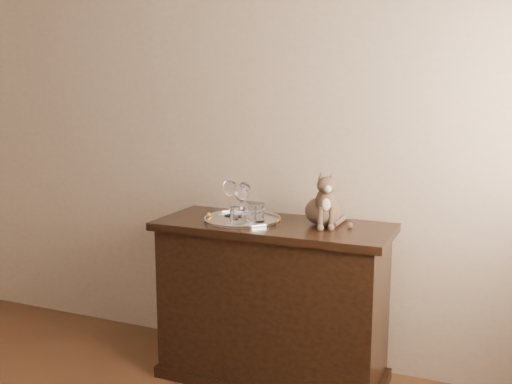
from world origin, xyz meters
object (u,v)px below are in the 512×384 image
tumbler_b (237,216)px  cat (323,197)px  tray (243,220)px  sideboard (273,302)px  wine_glass_b (244,199)px  wine_glass_d (241,202)px  wine_glass_a (230,197)px  tumbler_a (248,212)px  tumbler_c (257,212)px

tumbler_b → cat: cat is taller
tray → cat: cat is taller
sideboard → wine_glass_b: wine_glass_b is taller
tray → wine_glass_d: 0.10m
sideboard → tray: (-0.17, -0.01, 0.43)m
wine_glass_a → cat: cat is taller
wine_glass_b → wine_glass_d: 0.03m
tray → wine_glass_a: wine_glass_a is taller
sideboard → cat: cat is taller
wine_glass_d → tumbler_a: bearing=-43.8°
tumbler_a → tumbler_b: tumbler_a is taller
wine_glass_b → cat: cat is taller
wine_glass_b → tumbler_c: bearing=-37.0°
tumbler_c → tray: bearing=167.6°
tray → tumbler_c: bearing=-12.4°
tumbler_a → tumbler_c: bearing=16.6°
wine_glass_b → cat: (0.43, 0.01, 0.04)m
tray → tumbler_a: 0.08m
wine_glass_a → cat: size_ratio=0.71×
sideboard → wine_glass_b: size_ratio=6.41×
cat → tumbler_c: bearing=172.5°
tumbler_c → cat: cat is taller
sideboard → wine_glass_a: size_ratio=6.01×
tumbler_a → tray: bearing=143.5°
wine_glass_d → tumbler_a: size_ratio=1.72×
wine_glass_a → cat: bearing=2.1°
tumbler_b → tumbler_c: bearing=56.5°
tumbler_b → wine_glass_a: bearing=126.1°
tumbler_a → tumbler_c: 0.05m
sideboard → tumbler_b: bearing=-138.2°
wine_glass_b → tumbler_c: (0.11, -0.08, -0.05)m
sideboard → tray: size_ratio=3.00×
wine_glass_d → tumbler_a: 0.09m
tumbler_b → sideboard: bearing=41.8°
wine_glass_a → wine_glass_b: size_ratio=1.07×
wine_glass_d → tray: bearing=-55.8°
tumbler_b → cat: (0.38, 0.19, 0.09)m
tray → wine_glass_d: size_ratio=2.35×
sideboard → tumbler_c: (-0.08, -0.03, 0.48)m
tumbler_a → tumbler_c: size_ratio=1.05×
sideboard → tumbler_a: tumbler_a is taller
tray → wine_glass_d: (-0.02, 0.03, 0.09)m
tumbler_b → tumbler_c: (0.06, 0.10, 0.00)m
wine_glass_d → cat: bearing=6.1°
wine_glass_b → tumbler_a: bearing=-56.1°
wine_glass_d → tumbler_b: (0.04, -0.14, -0.04)m
tumbler_c → wine_glass_a: bearing=158.3°
wine_glass_a → cat: 0.51m
cat → wine_glass_d: bearing=162.4°
tray → sideboard: bearing=4.1°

